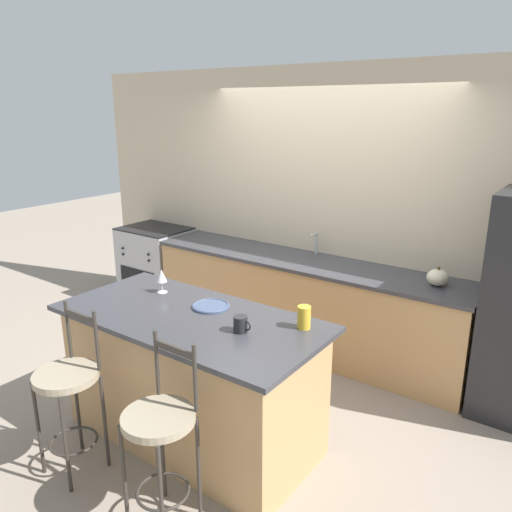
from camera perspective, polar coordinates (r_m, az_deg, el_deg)
The scene contains 13 objects.
ground_plane at distance 4.86m, azimuth 2.96°, elevation -11.72°, with size 18.00×18.00×0.00m, color gray.
wall_back at distance 4.99m, azimuth 7.66°, elevation 5.43°, with size 6.00×0.07×2.70m.
back_counter at distance 4.97m, azimuth 5.46°, elevation -5.35°, with size 3.25×0.70×0.90m.
sink_faucet at distance 4.95m, azimuth 6.83°, elevation 1.70°, with size 0.02×0.13×0.22m.
kitchen_island at distance 3.65m, azimuth -7.36°, elevation -13.59°, with size 1.89×0.92×0.95m.
oven_range at distance 6.19m, azimuth -11.29°, elevation -1.01°, with size 0.79×0.64×0.93m.
bar_stool_near at distance 3.48m, azimuth -20.60°, elevation -14.15°, with size 0.40×0.40×1.12m.
bar_stool_far at distance 2.95m, azimuth -10.85°, elevation -19.36°, with size 0.40×0.40×1.12m.
dinner_plate at distance 3.55m, azimuth -5.19°, elevation -5.71°, with size 0.27×0.27×0.02m.
wine_glass at distance 3.83m, azimuth -10.74°, elevation -2.30°, with size 0.08×0.08×0.18m.
coffee_mug at distance 3.15m, azimuth -1.75°, elevation -7.79°, with size 0.13×0.09×0.10m.
tumbler_cup at distance 3.20m, azimuth 5.51°, elevation -6.99°, with size 0.09×0.09×0.15m.
pumpkin_decoration at distance 4.35m, azimuth 20.05°, elevation -2.31°, with size 0.17×0.17×0.16m.
Camera 1 is at (2.28, -3.62, 2.31)m, focal length 35.00 mm.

